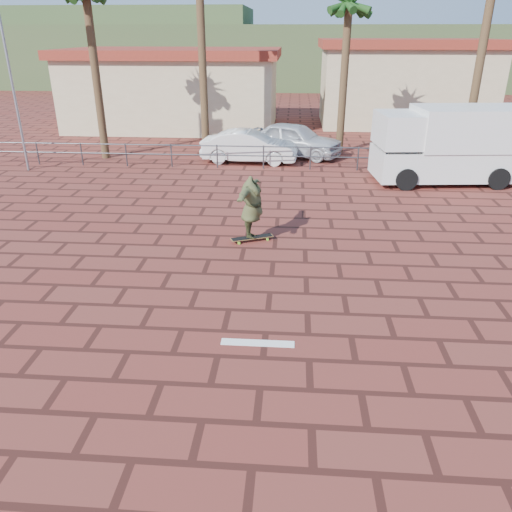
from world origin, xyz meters
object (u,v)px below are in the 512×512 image
at_px(car_silver, 294,139).
at_px(car_white, 249,147).
at_px(longboard, 252,238).
at_px(skateboarder, 252,207).
at_px(campervan, 450,144).

bearing_deg(car_silver, car_white, 148.17).
height_order(longboard, car_white, car_white).
distance_m(skateboarder, car_white, 9.35).
relative_size(campervan, car_silver, 1.26).
xyz_separation_m(longboard, car_silver, (1.12, 10.70, 0.67)).
xyz_separation_m(campervan, car_silver, (-5.94, 4.05, -0.72)).
distance_m(longboard, car_silver, 10.78).
xyz_separation_m(campervan, car_white, (-7.94, 2.65, -0.80)).
bearing_deg(campervan, longboard, -142.41).
height_order(car_silver, car_white, car_silver).
distance_m(longboard, campervan, 9.80).
bearing_deg(car_white, longboard, -170.28).
height_order(skateboarder, car_silver, skateboarder).
bearing_deg(longboard, car_silver, 60.99).
xyz_separation_m(skateboarder, car_silver, (1.12, 10.70, -0.23)).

